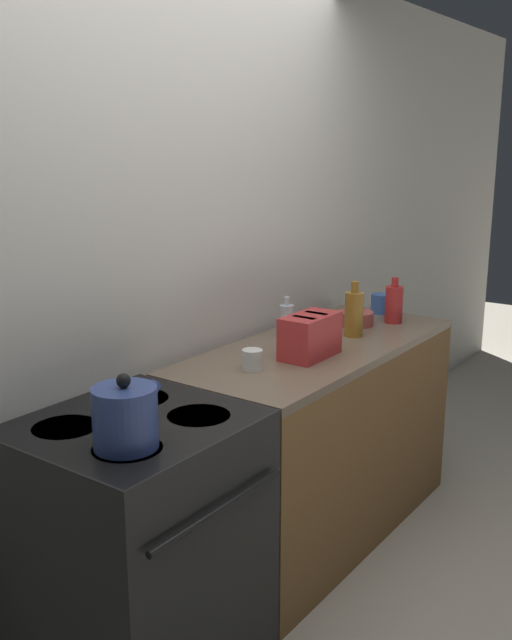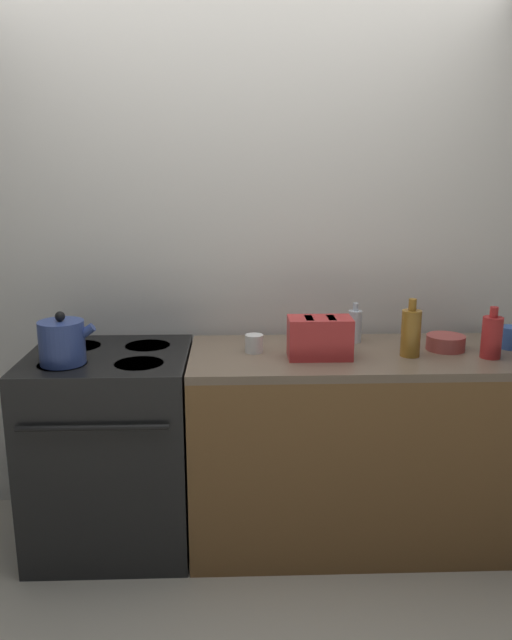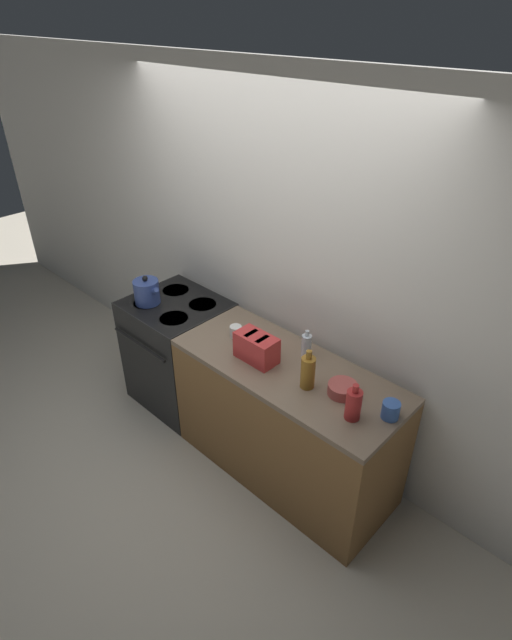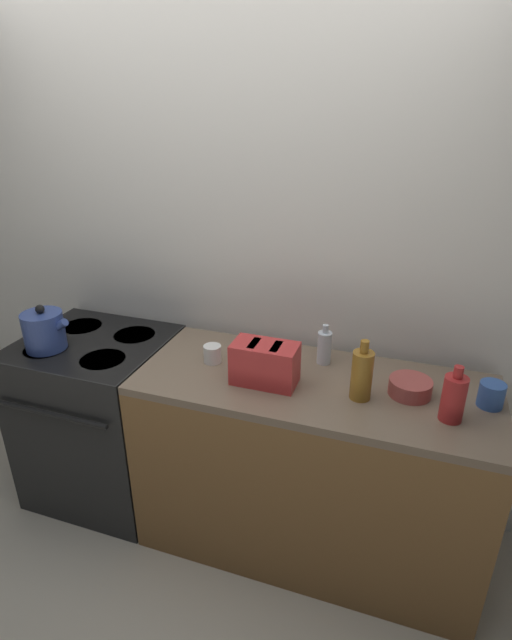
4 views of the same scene
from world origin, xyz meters
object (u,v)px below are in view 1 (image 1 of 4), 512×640
at_px(bottle_amber, 354,313).
at_px(toaster, 310,336).
at_px(bottle_clear, 287,320).
at_px(cup_white, 252,360).
at_px(stove, 139,544).
at_px(cup_blue, 380,304).
at_px(kettle, 126,417).
at_px(bottle_red, 394,304).
at_px(bowl, 356,318).

bearing_deg(bottle_amber, toaster, -178.36).
height_order(toaster, bottle_clear, bottle_clear).
bearing_deg(cup_white, stove, -179.39).
xyz_separation_m(stove, cup_white, (0.66, 0.01, 0.49)).
height_order(stove, cup_blue, cup_blue).
distance_m(kettle, bottle_amber, 1.50).
distance_m(toaster, cup_blue, 0.91).
relative_size(kettle, bottle_red, 1.06).
relative_size(stove, kettle, 3.79).
bearing_deg(bottle_red, kettle, -179.38).
height_order(toaster, bottle_red, bottle_red).
bearing_deg(cup_white, bowl, 0.68).
relative_size(stove, bottle_clear, 4.81).
relative_size(bottle_amber, bowl, 1.48).
height_order(kettle, cup_white, kettle).
xyz_separation_m(bottle_clear, bowl, (0.39, -0.15, -0.05)).
xyz_separation_m(stove, bottle_clear, (1.14, 0.17, 0.52)).
distance_m(bottle_amber, bowl, 0.22).
xyz_separation_m(bottle_red, bowl, (-0.16, 0.13, -0.06)).
height_order(cup_blue, bowl, cup_blue).
relative_size(bottle_amber, bottle_clear, 1.36).
height_order(stove, cup_white, cup_white).
bearing_deg(bowl, bottle_red, -39.59).
distance_m(kettle, cup_white, 0.83).
height_order(bottle_clear, cup_blue, bottle_clear).
bearing_deg(toaster, cup_blue, 7.57).
xyz_separation_m(bottle_clear, cup_blue, (0.69, -0.13, -0.03)).
xyz_separation_m(stove, kettle, (-0.16, -0.13, 0.54)).
bearing_deg(kettle, toaster, 2.44).
xyz_separation_m(stove, cup_blue, (1.84, 0.03, 0.50)).
bearing_deg(cup_white, toaster, -17.96).
xyz_separation_m(kettle, cup_blue, (1.99, 0.17, -0.04)).
bearing_deg(kettle, bottle_clear, 12.89).
xyz_separation_m(toaster, cup_blue, (0.90, 0.12, -0.04)).
bearing_deg(toaster, stove, 174.86).
bearing_deg(stove, bowl, 0.65).
xyz_separation_m(kettle, cup_white, (0.81, 0.14, -0.05)).
bearing_deg(stove, bottle_clear, 8.25).
height_order(kettle, bottle_clear, kettle).
height_order(kettle, bottle_red, same).
distance_m(stove, kettle, 0.58).
height_order(bottle_amber, bottle_red, bottle_amber).
relative_size(cup_blue, bowl, 0.58).
bearing_deg(bowl, stove, -179.35).
height_order(bottle_clear, cup_white, bottle_clear).
bearing_deg(toaster, bottle_red, -2.04).
bearing_deg(bottle_red, stove, 176.23).
height_order(stove, kettle, kettle).
distance_m(bottle_red, cup_blue, 0.21).
bearing_deg(bottle_red, cup_blue, 44.50).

